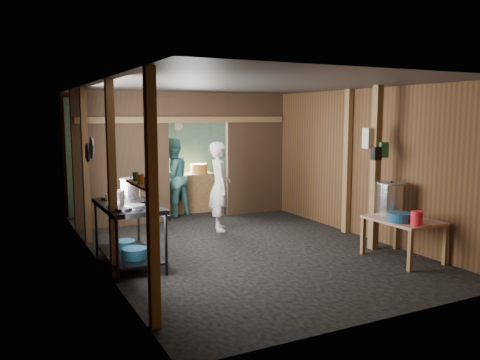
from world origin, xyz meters
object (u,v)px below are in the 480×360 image
stove_pot_large (130,188)px  stock_pot (391,199)px  prep_table (403,239)px  pink_bucket (417,218)px  yellow_tub (199,169)px  cook (220,186)px  gas_range (129,234)px

stove_pot_large → stock_pot: (3.64, -1.69, -0.18)m
prep_table → pink_bucket: size_ratio=5.26×
stock_pot → yellow_tub: bearing=106.8°
prep_table → pink_bucket: (-0.14, -0.37, 0.41)m
pink_bucket → cook: size_ratio=0.12×
stove_pot_large → gas_range: bearing=-108.5°
prep_table → stove_pot_large: bearing=149.6°
gas_range → stove_pot_large: 0.80m
pink_bucket → cook: cook is taller
yellow_tub → cook: cook is taller
pink_bucket → yellow_tub: bearing=102.1°
stove_pot_large → stock_pot: size_ratio=0.62×
stock_pot → yellow_tub: size_ratio=1.36×
cook → stock_pot: bearing=-128.8°
prep_table → yellow_tub: size_ratio=2.76×
prep_table → cook: cook is taller
stove_pot_large → stock_pot: bearing=-24.9°
prep_table → cook: size_ratio=0.63×
yellow_tub → stove_pot_large: bearing=-128.7°
stock_pot → cook: 3.12m
gas_range → yellow_tub: yellow_tub is taller
stove_pot_large → cook: (1.90, 0.89, -0.20)m
stove_pot_large → pink_bucket: stove_pot_large is taller
pink_bucket → prep_table: bearing=70.1°
prep_table → pink_bucket: pink_bucket is taller
gas_range → cook: bearing=34.1°
pink_bucket → stove_pot_large: bearing=144.3°
yellow_tub → cook: (-0.37, -1.94, -0.12)m
stock_pot → pink_bucket: (-0.24, -0.75, -0.14)m
cook → stove_pot_large: bearing=132.4°
prep_table → yellow_tub: bearing=104.5°
cook → prep_table: bearing=-133.8°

